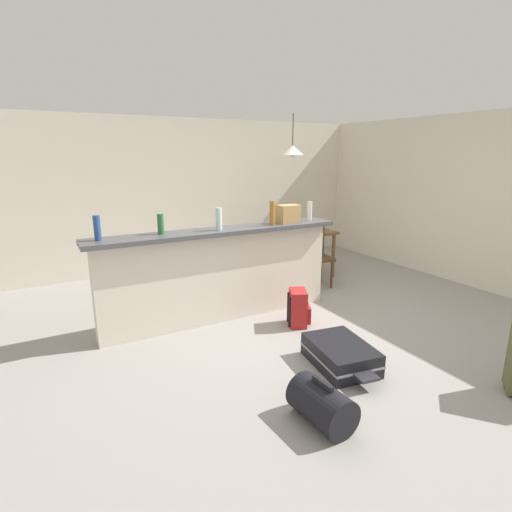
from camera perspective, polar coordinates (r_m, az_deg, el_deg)
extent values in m
cube|color=gray|center=(4.72, 6.47, -9.94)|extent=(13.00, 13.00, 0.05)
cube|color=silver|center=(7.03, -7.90, 8.87)|extent=(6.60, 0.10, 2.50)
cube|color=silver|center=(6.77, 26.96, 7.25)|extent=(0.10, 6.00, 2.50)
cube|color=silver|center=(4.65, -5.09, -3.08)|extent=(2.80, 0.20, 1.04)
cube|color=#4C4C51|center=(4.51, -5.24, 3.55)|extent=(2.96, 0.40, 0.05)
cylinder|color=#284C89|center=(4.17, -21.90, 3.76)|extent=(0.07, 0.07, 0.25)
cylinder|color=#2D6B38|center=(4.32, -13.56, 4.50)|extent=(0.07, 0.07, 0.22)
cylinder|color=silver|center=(4.43, -5.37, 5.31)|extent=(0.07, 0.07, 0.25)
cylinder|color=#9E661E|center=(4.73, 2.34, 6.18)|extent=(0.06, 0.06, 0.29)
cylinder|color=silver|center=(5.14, 7.73, 6.45)|extent=(0.06, 0.06, 0.24)
cube|color=tan|center=(4.92, 4.66, 6.06)|extent=(0.26, 0.18, 0.22)
cube|color=brown|center=(6.31, 5.80, 3.44)|extent=(1.10, 0.80, 0.04)
cylinder|color=brown|center=(5.85, 3.65, -1.12)|extent=(0.06, 0.06, 0.70)
cylinder|color=brown|center=(6.42, 11.04, 0.04)|extent=(0.06, 0.06, 0.70)
cylinder|color=brown|center=(6.41, 0.38, 0.31)|extent=(0.06, 0.06, 0.70)
cylinder|color=brown|center=(6.93, 7.46, 1.27)|extent=(0.06, 0.06, 0.70)
cube|color=#4C331E|center=(5.90, 8.80, -0.32)|extent=(0.46, 0.46, 0.04)
cube|color=#4C331E|center=(6.00, 8.07, 2.50)|extent=(0.40, 0.10, 0.48)
cylinder|color=#4C331E|center=(5.75, 8.08, -3.01)|extent=(0.04, 0.04, 0.41)
cylinder|color=#4C331E|center=(5.91, 10.82, -2.66)|extent=(0.04, 0.04, 0.41)
cylinder|color=#4C331E|center=(6.02, 6.65, -2.16)|extent=(0.04, 0.04, 0.41)
cylinder|color=#4C331E|center=(6.17, 9.31, -1.85)|extent=(0.04, 0.04, 0.41)
cylinder|color=black|center=(6.20, 5.33, 17.59)|extent=(0.01, 0.01, 0.47)
cone|color=white|center=(6.19, 5.27, 14.94)|extent=(0.34, 0.34, 0.14)
sphere|color=white|center=(6.19, 5.25, 14.19)|extent=(0.07, 0.07, 0.07)
cube|color=black|center=(3.88, 12.05, -13.68)|extent=(0.58, 0.75, 0.22)
cube|color=gray|center=(3.88, 12.05, -13.68)|extent=(0.59, 0.76, 0.02)
cube|color=#2D2D33|center=(3.58, 15.63, -16.42)|extent=(0.20, 0.17, 0.02)
cylinder|color=black|center=(4.06, 32.55, -15.75)|extent=(0.06, 0.07, 0.06)
cylinder|color=black|center=(3.12, 9.44, -20.32)|extent=(0.33, 0.50, 0.30)
cube|color=black|center=(3.02, 9.58, -17.67)|extent=(0.04, 0.20, 0.04)
cube|color=red|center=(4.60, 6.00, -7.40)|extent=(0.29, 0.33, 0.42)
cube|color=maroon|center=(4.65, 7.34, -8.20)|extent=(0.15, 0.22, 0.19)
cube|color=black|center=(4.53, 4.86, -8.01)|extent=(0.04, 0.04, 0.36)
cube|color=black|center=(4.66, 4.65, -7.35)|extent=(0.04, 0.04, 0.36)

